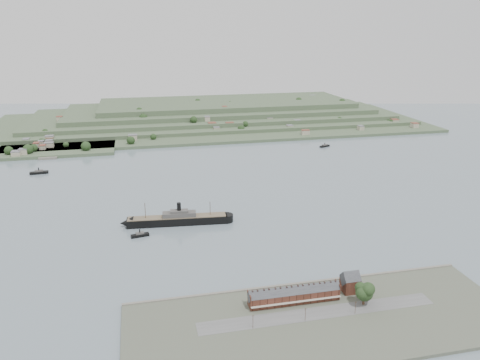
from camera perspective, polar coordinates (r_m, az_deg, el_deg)
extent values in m
plane|color=slate|center=(436.65, 0.67, -2.93)|extent=(1400.00, 1400.00, 0.00)
cube|color=#4C5142|center=(277.06, 10.03, -16.54)|extent=(220.00, 80.00, 2.00)
cube|color=slate|center=(307.28, 7.22, -12.53)|extent=(220.00, 2.00, 2.60)
cube|color=#595959|center=(281.01, 9.56, -15.70)|extent=(140.00, 12.00, 0.10)
cube|color=#452318|center=(286.90, 6.62, -13.95)|extent=(55.00, 8.00, 7.00)
cube|color=#323439|center=(285.05, 6.65, -13.36)|extent=(55.60, 8.15, 8.15)
cube|color=#B1AD9D|center=(283.37, 6.94, -14.53)|extent=(55.00, 1.60, 0.25)
cube|color=#452318|center=(277.65, 1.12, -13.92)|extent=(0.50, 8.40, 3.00)
cube|color=#452318|center=(293.84, 11.85, -12.38)|extent=(0.50, 8.40, 3.00)
cube|color=black|center=(278.08, 2.26, -13.53)|extent=(0.90, 1.40, 3.20)
cube|color=black|center=(279.36, 3.38, -13.39)|extent=(0.90, 1.40, 3.20)
cube|color=black|center=(283.01, 6.13, -13.02)|extent=(0.90, 1.40, 3.20)
cube|color=black|center=(284.64, 7.20, -12.87)|extent=(0.90, 1.40, 3.20)
cube|color=black|center=(289.13, 9.83, -12.47)|extent=(0.90, 1.40, 3.20)
cube|color=black|center=(291.09, 10.86, -12.31)|extent=(0.90, 1.40, 3.20)
cube|color=#452318|center=(302.59, 13.26, -12.29)|extent=(10.00, 10.00, 9.00)
cube|color=#323439|center=(300.36, 13.32, -11.55)|extent=(10.40, 10.18, 10.18)
cube|color=#395035|center=(777.70, -5.48, 6.62)|extent=(760.00, 260.00, 4.00)
cube|color=#395035|center=(803.76, -4.30, 7.36)|extent=(680.00, 220.00, 5.00)
cube|color=#395035|center=(819.57, -3.42, 7.98)|extent=(600.00, 200.00, 6.00)
cube|color=#395035|center=(835.49, -2.57, 8.64)|extent=(520.00, 180.00, 7.00)
cube|color=#395035|center=(851.54, -1.75, 9.35)|extent=(440.00, 160.00, 8.00)
cube|color=#395035|center=(673.01, -21.38, 3.60)|extent=(150.00, 90.00, 4.00)
cube|color=slate|center=(633.80, -22.32, 2.58)|extent=(22.00, 14.00, 2.80)
cube|color=black|center=(395.72, -7.65, -4.91)|extent=(83.60, 18.20, 6.45)
cone|color=black|center=(398.29, -13.65, -5.13)|extent=(11.98, 11.98, 11.06)
cylinder|color=black|center=(397.49, -1.64, -4.64)|extent=(11.06, 11.06, 6.45)
cube|color=brown|center=(394.36, -7.67, -4.44)|extent=(81.68, 17.13, 0.55)
cube|color=#484543|center=(393.58, -7.41, -4.16)|extent=(28.27, 10.66, 3.69)
cube|color=#484543|center=(392.64, -7.43, -3.83)|extent=(15.25, 7.71, 2.30)
cylinder|color=black|center=(391.35, -7.45, -3.35)|extent=(3.32, 3.32, 8.30)
cylinder|color=#463020|center=(393.14, -11.48, -3.76)|extent=(0.46, 0.46, 14.75)
cylinder|color=#463020|center=(393.08, -3.66, -3.56)|extent=(0.46, 0.46, 12.90)
cube|color=black|center=(378.77, -12.09, -6.61)|extent=(14.60, 6.11, 2.27)
cube|color=#484543|center=(378.07, -12.11, -6.38)|extent=(6.79, 4.05, 1.70)
cylinder|color=black|center=(377.30, -12.13, -6.12)|extent=(0.94, 0.94, 3.30)
cube|color=black|center=(571.17, -23.29, 0.83)|extent=(20.00, 7.21, 2.61)
cube|color=#484543|center=(570.63, -23.32, 1.01)|extent=(9.17, 5.14, 1.96)
cylinder|color=black|center=(570.05, -23.35, 1.22)|extent=(1.09, 1.09, 3.81)
cube|color=black|center=(653.80, 10.28, 4.09)|extent=(16.01, 10.35, 2.08)
cube|color=#484543|center=(653.43, 10.29, 4.22)|extent=(7.83, 6.04, 1.56)
cylinder|color=black|center=(653.02, 10.30, 4.37)|extent=(0.87, 0.87, 3.03)
cylinder|color=#463020|center=(292.38, 14.84, -13.97)|extent=(1.38, 1.38, 5.75)
sphere|color=black|center=(289.71, 14.92, -13.10)|extent=(10.34, 10.34, 10.34)
sphere|color=black|center=(291.21, 15.35, -12.70)|extent=(8.05, 8.05, 8.05)
sphere|color=black|center=(287.15, 14.67, -13.25)|extent=(7.36, 7.36, 7.36)
sphere|color=black|center=(286.60, 15.31, -12.84)|extent=(6.90, 6.90, 6.90)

